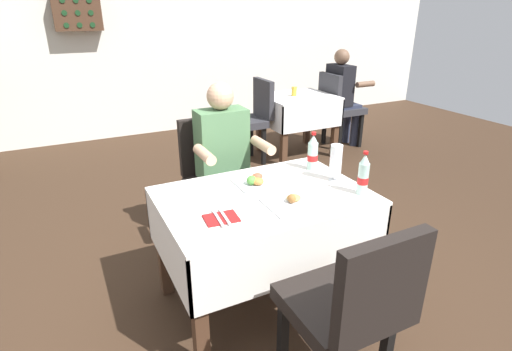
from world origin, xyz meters
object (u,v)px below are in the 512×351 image
(chair_far_diner_seat, at_px, (215,176))
(plate_near_camera, at_px, (291,202))
(plate_far_diner, at_px, (255,181))
(background_chair_right, at_px, (338,105))
(cola_bottle_primary, at_px, (363,176))
(background_dining_table, at_px, (297,111))
(background_chair_left, at_px, (251,116))
(beer_glass_left, at_px, (336,163))
(background_table_tumbler, at_px, (294,91))
(background_patron, at_px, (343,93))
(main_dining_table, at_px, (264,221))
(napkin_cutlery_set, at_px, (221,218))
(chair_near_camera_side, at_px, (350,306))
(cola_bottle_secondary, at_px, (313,153))
(wall_bottle_rack, at_px, (77,13))
(seated_diner_far, at_px, (225,160))

(chair_far_diner_seat, relative_size, plate_near_camera, 3.74)
(plate_far_diner, xyz_separation_m, background_chair_right, (2.28, 2.15, -0.21))
(plate_near_camera, xyz_separation_m, cola_bottle_primary, (0.43, -0.07, 0.10))
(background_dining_table, distance_m, background_chair_left, 0.63)
(chair_far_diner_seat, xyz_separation_m, beer_glass_left, (0.49, -0.81, 0.30))
(cola_bottle_primary, distance_m, background_table_tumbler, 2.78)
(background_patron, bearing_deg, main_dining_table, -135.66)
(plate_near_camera, bearing_deg, napkin_cutlery_set, 177.81)
(chair_far_diner_seat, bearing_deg, chair_near_camera_side, -90.00)
(chair_near_camera_side, distance_m, background_table_tumbler, 3.50)
(chair_near_camera_side, height_order, plate_near_camera, chair_near_camera_side)
(napkin_cutlery_set, distance_m, background_table_tumbler, 3.14)
(cola_bottle_secondary, bearing_deg, wall_bottle_rack, 105.20)
(plate_far_diner, height_order, napkin_cutlery_set, plate_far_diner)
(beer_glass_left, relative_size, background_dining_table, 0.27)
(plate_near_camera, relative_size, background_chair_left, 0.27)
(napkin_cutlery_set, height_order, background_dining_table, napkin_cutlery_set)
(chair_far_diner_seat, distance_m, cola_bottle_primary, 1.20)
(plate_near_camera, height_order, background_table_tumbler, background_table_tumbler)
(background_chair_left, bearing_deg, background_patron, 0.00)
(background_dining_table, xyz_separation_m, wall_bottle_rack, (-2.22, 1.65, 1.13))
(beer_glass_left, distance_m, background_patron, 2.97)
(main_dining_table, xyz_separation_m, beer_glass_left, (0.49, -0.01, 0.29))
(seated_diner_far, relative_size, cola_bottle_primary, 4.89)
(plate_far_diner, bearing_deg, napkin_cutlery_set, -138.58)
(chair_near_camera_side, relative_size, plate_near_camera, 3.74)
(beer_glass_left, xyz_separation_m, background_chair_left, (0.55, 2.31, -0.30))
(chair_near_camera_side, relative_size, background_patron, 0.77)
(plate_near_camera, xyz_separation_m, napkin_cutlery_set, (-0.40, 0.02, -0.01))
(background_chair_left, distance_m, wall_bottle_rack, 2.55)
(seated_diner_far, relative_size, napkin_cutlery_set, 6.51)
(cola_bottle_primary, distance_m, background_patron, 3.14)
(chair_near_camera_side, bearing_deg, background_table_tumbler, 62.42)
(background_chair_left, xyz_separation_m, background_chair_right, (1.26, 0.00, 0.00))
(beer_glass_left, relative_size, background_chair_left, 0.24)
(background_dining_table, bearing_deg, background_chair_right, -0.00)
(napkin_cutlery_set, relative_size, background_table_tumbler, 1.76)
(plate_near_camera, xyz_separation_m, background_chair_left, (0.96, 2.47, -0.20))
(main_dining_table, height_order, background_dining_table, same)
(chair_near_camera_side, distance_m, cola_bottle_primary, 0.81)
(cola_bottle_secondary, bearing_deg, cola_bottle_primary, -84.57)
(plate_near_camera, bearing_deg, main_dining_table, 113.12)
(background_dining_table, distance_m, background_chair_right, 0.63)
(main_dining_table, xyz_separation_m, napkin_cutlery_set, (-0.33, -0.16, 0.18))
(seated_diner_far, relative_size, background_chair_left, 1.30)
(cola_bottle_primary, height_order, background_chair_left, cola_bottle_primary)
(main_dining_table, height_order, beer_glass_left, beer_glass_left)
(cola_bottle_primary, bearing_deg, wall_bottle_rack, 104.20)
(main_dining_table, distance_m, plate_far_diner, 0.24)
(main_dining_table, relative_size, background_chair_right, 1.22)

